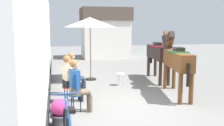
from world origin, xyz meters
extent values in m
plane|color=slate|center=(0.00, 3.00, 0.00)|extent=(40.00, 40.00, 0.00)
cube|color=white|center=(-2.55, 1.50, 1.70)|extent=(0.30, 14.00, 3.40)
cube|color=black|center=(-2.53, 1.50, 0.18)|extent=(0.34, 14.00, 0.36)
cube|color=silver|center=(1.40, 11.59, 1.30)|extent=(3.20, 2.40, 2.60)
cube|color=brown|center=(1.40, 11.59, 3.05)|extent=(3.40, 2.60, 0.90)
cylinder|color=#194C99|center=(-1.71, -0.34, 0.46)|extent=(0.34, 0.34, 0.03)
cylinder|color=black|center=(-1.57, -0.32, 0.22)|extent=(0.02, 0.02, 0.45)
cylinder|color=black|center=(-1.79, -0.22, 0.22)|extent=(0.02, 0.02, 0.45)
cylinder|color=black|center=(-1.76, -0.47, 0.22)|extent=(0.02, 0.02, 0.45)
cube|color=brown|center=(-1.71, -0.34, 0.58)|extent=(0.28, 0.35, 0.20)
cube|color=#1E4C8C|center=(-1.71, -0.34, 0.90)|extent=(0.26, 0.36, 0.44)
sphere|color=tan|center=(-1.71, -0.34, 1.25)|extent=(0.20, 0.20, 0.20)
sphere|color=olive|center=(-1.73, -0.34, 1.28)|extent=(0.22, 0.22, 0.22)
cylinder|color=brown|center=(-1.53, -0.23, 0.53)|extent=(0.39, 0.18, 0.13)
cylinder|color=brown|center=(-1.34, -0.21, 0.23)|extent=(0.11, 0.11, 0.46)
cylinder|color=brown|center=(-1.51, -0.39, 0.53)|extent=(0.39, 0.18, 0.13)
cylinder|color=brown|center=(-1.32, -0.37, 0.23)|extent=(0.11, 0.11, 0.46)
cylinder|color=#1E4C8C|center=(-1.71, -0.14, 0.85)|extent=(0.09, 0.09, 0.42)
cylinder|color=#1E4C8C|center=(-1.66, -0.53, 0.85)|extent=(0.09, 0.09, 0.42)
cylinder|color=red|center=(-1.83, 0.63, 0.46)|extent=(0.34, 0.34, 0.03)
cylinder|color=black|center=(-1.70, 0.67, 0.22)|extent=(0.02, 0.02, 0.45)
cylinder|color=black|center=(-1.93, 0.73, 0.22)|extent=(0.02, 0.02, 0.45)
cylinder|color=black|center=(-1.87, 0.49, 0.22)|extent=(0.02, 0.02, 0.45)
cube|color=black|center=(-1.83, 0.63, 0.58)|extent=(0.32, 0.37, 0.20)
cube|color=beige|center=(-1.83, 0.63, 0.90)|extent=(0.30, 0.39, 0.44)
sphere|color=tan|center=(-1.83, 0.63, 1.25)|extent=(0.20, 0.20, 0.20)
sphere|color=olive|center=(-1.85, 0.62, 1.28)|extent=(0.22, 0.22, 0.22)
cylinder|color=black|center=(-1.67, 0.76, 0.53)|extent=(0.40, 0.23, 0.13)
cylinder|color=black|center=(-1.49, 0.81, 0.23)|extent=(0.11, 0.11, 0.46)
cylinder|color=black|center=(-1.63, 0.60, 0.53)|extent=(0.40, 0.23, 0.13)
cylinder|color=black|center=(-1.44, 0.65, 0.23)|extent=(0.11, 0.11, 0.46)
cylinder|color=beige|center=(-1.87, 0.83, 0.85)|extent=(0.09, 0.09, 0.42)
cylinder|color=beige|center=(-1.76, 0.44, 0.85)|extent=(0.09, 0.09, 0.42)
cylinder|color=#194C99|center=(-1.65, 1.50, 0.46)|extent=(0.34, 0.34, 0.03)
cylinder|color=black|center=(-1.51, 1.52, 0.22)|extent=(0.02, 0.02, 0.45)
cylinder|color=black|center=(-1.73, 1.62, 0.22)|extent=(0.02, 0.02, 0.45)
cylinder|color=black|center=(-1.71, 1.38, 0.22)|extent=(0.02, 0.02, 0.45)
cube|color=#2D3851|center=(-1.65, 1.50, 0.58)|extent=(0.27, 0.34, 0.20)
cube|color=maroon|center=(-1.65, 1.50, 0.90)|extent=(0.25, 0.36, 0.44)
sphere|color=tan|center=(-1.65, 1.50, 1.25)|extent=(0.20, 0.20, 0.20)
sphere|color=olive|center=(-1.67, 1.50, 1.28)|extent=(0.22, 0.22, 0.22)
cylinder|color=#2D3851|center=(-1.47, 1.60, 0.53)|extent=(0.39, 0.16, 0.13)
cylinder|color=#2D3851|center=(-1.28, 1.62, 0.23)|extent=(0.11, 0.11, 0.46)
cylinder|color=#2D3851|center=(-1.46, 1.44, 0.53)|extent=(0.39, 0.16, 0.13)
cylinder|color=#2D3851|center=(-1.27, 1.46, 0.23)|extent=(0.11, 0.11, 0.46)
cylinder|color=maroon|center=(-1.65, 1.70, 0.85)|extent=(0.09, 0.09, 0.42)
cylinder|color=maroon|center=(-1.61, 1.31, 0.85)|extent=(0.09, 0.09, 0.42)
cube|color=brown|center=(1.61, 0.69, 1.16)|extent=(0.86, 2.24, 0.52)
cylinder|color=brown|center=(1.65, 1.68, 0.45)|extent=(0.13, 0.13, 0.90)
cylinder|color=brown|center=(1.96, 1.62, 0.45)|extent=(0.13, 0.13, 0.90)
cylinder|color=brown|center=(1.28, -0.22, 0.45)|extent=(0.13, 0.13, 0.90)
cylinder|color=brown|center=(1.58, -0.29, 0.45)|extent=(0.13, 0.13, 0.90)
cylinder|color=brown|center=(1.85, 1.86, 1.55)|extent=(0.40, 0.67, 0.73)
cube|color=brown|center=(1.91, 2.20, 1.86)|extent=(0.28, 0.55, 0.40)
cube|color=black|center=(1.84, 1.85, 1.69)|extent=(0.16, 0.63, 0.48)
cylinder|color=black|center=(1.39, -0.43, 0.89)|extent=(0.12, 0.12, 0.65)
cube|color=#197238|center=(1.59, 0.59, 1.44)|extent=(0.61, 0.69, 0.03)
cube|color=black|center=(1.59, 0.59, 1.51)|extent=(0.36, 0.49, 0.12)
cube|color=#2D231E|center=(1.95, 3.11, 1.16)|extent=(0.71, 2.24, 0.52)
cylinder|color=#2D231E|center=(1.98, 2.12, 0.45)|extent=(0.13, 0.13, 0.90)
cylinder|color=#2D231E|center=(1.67, 2.16, 0.45)|extent=(0.13, 0.13, 0.90)
cylinder|color=#2D231E|center=(2.22, 4.05, 0.45)|extent=(0.13, 0.13, 0.90)
cylinder|color=#2D231E|center=(1.91, 4.08, 0.45)|extent=(0.13, 0.13, 0.90)
cylinder|color=#2D231E|center=(1.80, 1.92, 1.55)|extent=(0.36, 0.66, 0.73)
cube|color=#2D231E|center=(1.75, 1.58, 1.86)|extent=(0.24, 0.55, 0.40)
cube|color=black|center=(1.80, 1.94, 1.69)|extent=(0.12, 0.63, 0.48)
cylinder|color=black|center=(2.09, 4.24, 0.89)|extent=(0.11, 0.11, 0.65)
cube|color=red|center=(1.96, 3.21, 1.44)|extent=(0.57, 0.66, 0.03)
cube|color=black|center=(1.96, 3.21, 1.51)|extent=(0.33, 0.47, 0.12)
cylinder|color=#4C4C51|center=(-2.11, -1.22, 0.14)|extent=(0.34, 0.34, 0.28)
cylinder|color=#4C4C51|center=(-2.11, -1.22, 0.26)|extent=(0.43, 0.43, 0.04)
sphere|color=#B22D66|center=(-2.11, -1.22, 0.44)|extent=(0.40, 0.40, 0.40)
cylinder|color=#235199|center=(-2.00, -2.47, 0.67)|extent=(0.07, 0.50, 0.60)
cylinder|color=#235199|center=(-1.98, -2.86, 0.64)|extent=(0.06, 0.36, 0.55)
cylinder|color=#235199|center=(-1.99, -2.63, 0.93)|extent=(0.09, 0.80, 0.09)
cylinder|color=#235199|center=(-2.02, -2.20, 0.66)|extent=(0.04, 0.09, 0.60)
cylinder|color=#235199|center=(-2.02, -2.23, 1.01)|extent=(0.50, 0.06, 0.03)
cube|color=black|center=(-1.97, -3.03, 0.95)|extent=(0.11, 0.21, 0.06)
cylinder|color=black|center=(-0.73, 3.81, 0.03)|extent=(0.44, 0.44, 0.06)
cylinder|color=olive|center=(-0.73, 3.81, 1.10)|extent=(0.04, 0.04, 2.20)
cone|color=silver|center=(-0.73, 3.81, 2.38)|extent=(2.10, 2.10, 0.40)
cylinder|color=white|center=(0.22, 2.52, 0.45)|extent=(0.32, 0.32, 0.03)
cylinder|color=silver|center=(0.35, 2.52, 0.22)|extent=(0.02, 0.02, 0.43)
cylinder|color=silver|center=(0.16, 2.64, 0.22)|extent=(0.02, 0.02, 0.43)
cylinder|color=silver|center=(0.16, 2.41, 0.22)|extent=(0.02, 0.02, 0.43)
camera|label=1|loc=(-2.20, -6.95, 2.20)|focal=42.30mm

